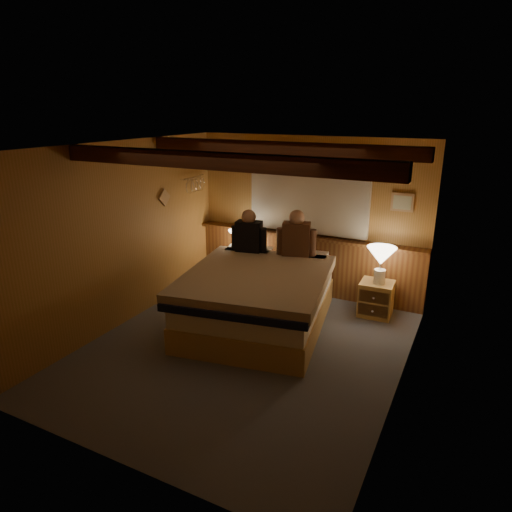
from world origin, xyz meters
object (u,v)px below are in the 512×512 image
Objects in this scene: bed at (259,297)px; nightstand_left at (240,272)px; nightstand_right at (376,299)px; person_right at (296,237)px; lamp_right at (381,258)px; person_left at (249,234)px; duffel_bag at (211,289)px; lamp_left at (239,238)px.

bed reaches higher than nightstand_left.
nightstand_left is at bearing 175.00° from nightstand_right.
person_right reaches higher than nightstand_right.
nightstand_left is at bearing 176.95° from lamp_right.
bed is at bearing -118.35° from person_right.
lamp_right is (2.24, -0.12, 0.60)m from nightstand_left.
nightstand_left is 0.96m from person_left.
duffel_bag is at bearing -168.16° from lamp_right.
bed is 5.17× the size of nightstand_right.
lamp_left is at bearing 175.61° from nightstand_right.
lamp_right is 0.75× the size of person_right.
person_left is (-0.50, 0.69, 0.62)m from bed.
bed is at bearing -63.58° from person_left.
person_left is at bearing -170.91° from lamp_right.
nightstand_left is at bearing 104.36° from lamp_left.
bed is 1.19m from duffel_bag.
nightstand_left is at bearing 79.82° from duffel_bag.
lamp_right is at bearing 17.23° from duffel_bag.
bed is at bearing -18.90° from duffel_bag.
person_left is 0.95× the size of person_right.
nightstand_left is 1.14× the size of lamp_left.
lamp_left is at bearing 78.70° from duffel_bag.
lamp_left is 0.91m from duffel_bag.
person_left reaches higher than lamp_left.
bed reaches higher than duffel_bag.
person_right reaches higher than duffel_bag.
lamp_right is at bearing 7.70° from nightstand_left.
person_right is at bearing 67.68° from bed.
lamp_left is 0.66× the size of person_right.
bed is 1.67m from nightstand_right.
lamp_right reaches higher than nightstand_right.
person_right is at bearing -172.34° from lamp_right.
lamp_right is 2.56m from duffel_bag.
bed reaches higher than nightstand_right.
lamp_right is 1.89m from person_left.
nightstand_right is 1.07× the size of lamp_left.
lamp_left is at bearing 119.18° from bed.
nightstand_left reaches higher than nightstand_right.
bed is 3.88× the size of person_left.
nightstand_left is 1.00× the size of lamp_right.
lamp_left is (-2.21, 0.08, 0.57)m from nightstand_right.
lamp_right is at bearing -8.37° from person_right.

